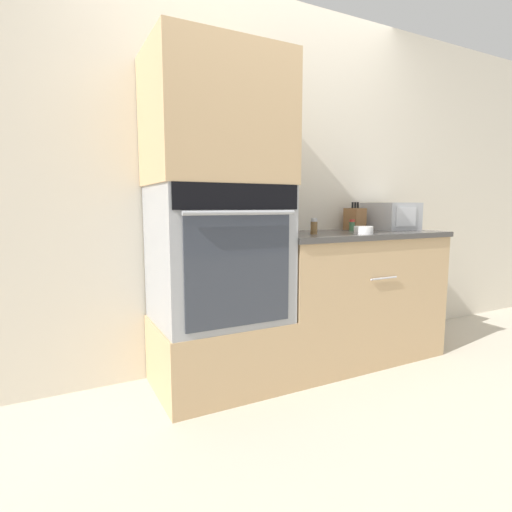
# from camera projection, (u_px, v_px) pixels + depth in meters

# --- Properties ---
(ground_plane) EXTENTS (12.00, 12.00, 0.00)m
(ground_plane) POSITION_uv_depth(u_px,v_px,m) (298.00, 392.00, 2.36)
(ground_plane) COLOR beige
(wall_back) EXTENTS (8.00, 0.05, 2.50)m
(wall_back) POSITION_uv_depth(u_px,v_px,m) (250.00, 183.00, 2.76)
(wall_back) COLOR beige
(wall_back) RESTS_ON ground_plane
(oven_cabinet_base) EXTENTS (0.76, 0.60, 0.42)m
(oven_cabinet_base) POSITION_uv_depth(u_px,v_px,m) (219.00, 352.00, 2.43)
(oven_cabinet_base) COLOR tan
(oven_cabinet_base) RESTS_ON ground_plane
(wall_oven) EXTENTS (0.74, 0.64, 0.79)m
(wall_oven) POSITION_uv_depth(u_px,v_px,m) (218.00, 254.00, 2.35)
(wall_oven) COLOR #9EA0A5
(wall_oven) RESTS_ON oven_cabinet_base
(oven_cabinet_upper) EXTENTS (0.76, 0.60, 0.73)m
(oven_cabinet_upper) POSITION_uv_depth(u_px,v_px,m) (216.00, 120.00, 2.26)
(oven_cabinet_upper) COLOR tan
(oven_cabinet_upper) RESTS_ON wall_oven
(counter_unit) EXTENTS (1.30, 0.63, 0.91)m
(counter_unit) POSITION_uv_depth(u_px,v_px,m) (351.00, 295.00, 2.86)
(counter_unit) COLOR tan
(counter_unit) RESTS_ON ground_plane
(microwave) EXTENTS (0.32, 0.35, 0.21)m
(microwave) POSITION_uv_depth(u_px,v_px,m) (390.00, 216.00, 3.07)
(microwave) COLOR #B2B5BA
(microwave) RESTS_ON counter_unit
(knife_block) EXTENTS (0.10, 0.15, 0.21)m
(knife_block) POSITION_uv_depth(u_px,v_px,m) (355.00, 219.00, 3.03)
(knife_block) COLOR olive
(knife_block) RESTS_ON counter_unit
(bowl) EXTENTS (0.12, 0.12, 0.05)m
(bowl) POSITION_uv_depth(u_px,v_px,m) (363.00, 230.00, 2.59)
(bowl) COLOR white
(bowl) RESTS_ON counter_unit
(condiment_jar_near) EXTENTS (0.04, 0.04, 0.10)m
(condiment_jar_near) POSITION_uv_depth(u_px,v_px,m) (314.00, 226.00, 2.57)
(condiment_jar_near) COLOR brown
(condiment_jar_near) RESTS_ON counter_unit
(condiment_jar_mid) EXTENTS (0.04, 0.04, 0.08)m
(condiment_jar_mid) POSITION_uv_depth(u_px,v_px,m) (352.00, 225.00, 2.92)
(condiment_jar_mid) COLOR #427047
(condiment_jar_mid) RESTS_ON counter_unit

